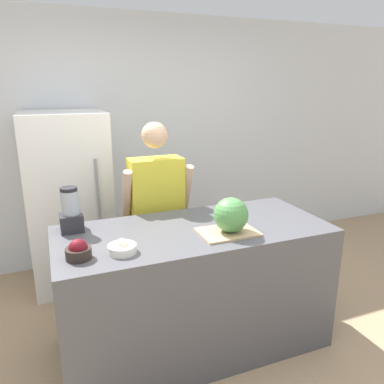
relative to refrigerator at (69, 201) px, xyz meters
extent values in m
plane|color=tan|center=(0.74, -1.75, -0.83)|extent=(14.00, 14.00, 0.00)
cube|color=silver|center=(0.74, 0.41, 0.47)|extent=(8.00, 0.06, 2.60)
cube|color=#4C4C51|center=(0.74, -1.33, -0.36)|extent=(1.89, 0.83, 0.93)
cube|color=white|center=(0.00, 0.00, 0.00)|extent=(0.74, 0.72, 1.66)
cylinder|color=gray|center=(0.22, -0.38, 0.17)|extent=(0.02, 0.02, 0.58)
cube|color=#4C608C|center=(0.65, -0.71, -0.44)|extent=(0.33, 0.18, 0.77)
cube|color=gold|center=(0.65, -0.71, 0.22)|extent=(0.44, 0.22, 0.55)
sphere|color=#DBAD89|center=(0.65, -0.71, 0.68)|extent=(0.21, 0.21, 0.21)
cylinder|color=#DBAD89|center=(0.40, -0.75, 0.21)|extent=(0.07, 0.22, 0.46)
cylinder|color=#DBAD89|center=(0.90, -0.75, 0.21)|extent=(0.07, 0.22, 0.46)
cube|color=tan|center=(0.91, -1.50, 0.11)|extent=(0.38, 0.28, 0.01)
sphere|color=#4C8C47|center=(0.93, -1.51, 0.23)|extent=(0.23, 0.23, 0.23)
cylinder|color=#2D231E|center=(-0.05, -1.53, 0.14)|extent=(0.15, 0.15, 0.07)
sphere|color=maroon|center=(-0.05, -1.53, 0.17)|extent=(0.11, 0.11, 0.11)
cylinder|color=white|center=(0.20, -1.54, 0.13)|extent=(0.17, 0.17, 0.05)
sphere|color=white|center=(0.20, -1.54, 0.15)|extent=(0.08, 0.08, 0.08)
cube|color=#28282D|center=(-0.05, -1.07, 0.16)|extent=(0.15, 0.15, 0.12)
cylinder|color=#99A3AD|center=(-0.05, -1.07, 0.30)|extent=(0.12, 0.12, 0.16)
cylinder|color=black|center=(-0.05, -1.07, 0.40)|extent=(0.11, 0.11, 0.02)
camera|label=1|loc=(-0.17, -3.58, 1.06)|focal=35.00mm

